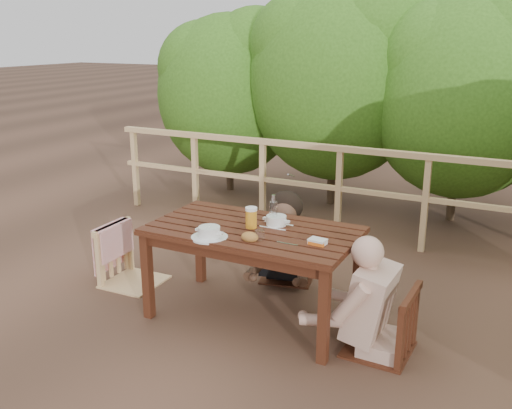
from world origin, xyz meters
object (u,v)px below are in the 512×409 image
at_px(table, 253,274).
at_px(chair_left, 131,231).
at_px(woman, 290,209).
at_px(bottle, 273,211).
at_px(chair_far, 289,230).
at_px(butter_tub, 318,243).
at_px(chair_right, 382,290).
at_px(soup_near, 209,233).
at_px(beer_glass, 251,218).
at_px(diner_right, 389,261).
at_px(soup_far, 276,221).
at_px(bread_roll, 250,237).
at_px(tumbler, 260,236).

height_order(table, chair_left, chair_left).
distance_m(woman, bottle, 0.74).
bearing_deg(chair_far, butter_tub, -68.04).
distance_m(chair_left, chair_right, 2.24).
bearing_deg(chair_far, soup_near, -109.26).
relative_size(chair_right, beer_glass, 5.34).
relative_size(woman, diner_right, 0.95).
distance_m(chair_left, beer_glass, 1.25).
distance_m(woman, butter_tub, 1.11).
xyz_separation_m(table, chair_far, (-0.05, 0.80, 0.10)).
bearing_deg(butter_tub, table, 175.41).
height_order(table, beer_glass, beer_glass).
xyz_separation_m(table, diner_right, (1.04, -0.06, 0.32)).
xyz_separation_m(diner_right, beer_glass, (-1.06, 0.06, 0.12)).
height_order(woman, soup_far, woman).
bearing_deg(table, bread_roll, -67.87).
height_order(table, tumbler, tumbler).
xyz_separation_m(soup_far, bread_roll, (-0.03, -0.39, -0.01)).
distance_m(diner_right, tumbler, 0.90).
relative_size(table, chair_far, 1.70).
height_order(diner_right, bread_roll, diner_right).
relative_size(chair_left, tumbler, 11.75).
bearing_deg(chair_left, soup_near, -111.37).
relative_size(chair_right, woman, 0.71).
bearing_deg(diner_right, bottle, 81.15).
distance_m(bread_roll, beer_glass, 0.28).
height_order(chair_far, woman, woman).
distance_m(chair_far, bread_roll, 1.09).
distance_m(woman, soup_near, 1.14).
distance_m(chair_far, diner_right, 1.41).
bearing_deg(soup_far, soup_near, -125.20).
height_order(bread_roll, butter_tub, bread_roll).
bearing_deg(woman, diner_right, 129.39).
distance_m(table, chair_right, 1.02).
distance_m(diner_right, soup_near, 1.26).
height_order(table, bottle, bottle).
distance_m(chair_right, butter_tub, 0.54).
distance_m(soup_near, tumbler, 0.37).
distance_m(soup_far, tumbler, 0.34).
bearing_deg(chair_right, table, -91.38).
bearing_deg(butter_tub, woman, 129.48).
distance_m(soup_far, bottle, 0.09).
bearing_deg(chair_right, butter_tub, -82.32).
relative_size(table, bottle, 6.07).
height_order(woman, tumbler, woman).
bearing_deg(chair_far, bottle, -88.45).
bearing_deg(diner_right, chair_right, 91.92).
relative_size(chair_left, butter_tub, 7.99).
relative_size(chair_left, woman, 0.76).
relative_size(bread_roll, bottle, 0.50).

